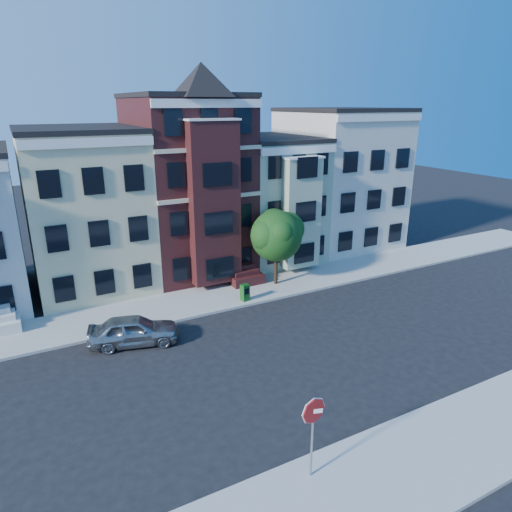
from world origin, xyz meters
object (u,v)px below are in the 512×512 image
parked_car (134,330)px  stop_sign (312,433)px  street_tree (276,239)px  newspaper_box (245,292)px

parked_car → stop_sign: stop_sign is taller
street_tree → newspaper_box: bearing=-153.8°
street_tree → newspaper_box: size_ratio=5.99×
newspaper_box → parked_car: bearing=-175.3°
parked_car → stop_sign: (2.90, -11.52, 1.06)m
street_tree → stop_sign: 16.74m
stop_sign → parked_car: bearing=121.7°
street_tree → stop_sign: street_tree is taller
stop_sign → street_tree: bearing=81.1°
parked_car → newspaper_box: size_ratio=4.33×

